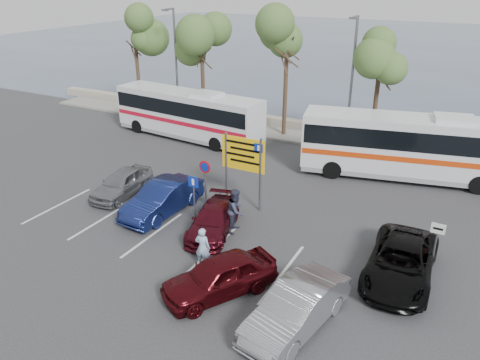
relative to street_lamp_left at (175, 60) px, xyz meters
The scene contains 25 objects.
ground 17.43m from the street_lamp_left, 53.51° to the right, with size 120.00×120.00×0.00m, color #303032.
kerb_strip 10.99m from the street_lamp_left, ahead, with size 44.00×2.40×0.15m, color gray.
seawall 11.16m from the street_lamp_left, 13.93° to the left, with size 48.00×0.80×0.60m, color #A39982.
sea 47.77m from the street_lamp_left, 77.86° to the left, with size 140.00×140.00×0.00m, color #3F4D65.
tree_far_left 4.38m from the street_lamp_left, behind, with size 3.20×3.20×7.60m.
tree_left 2.49m from the street_lamp_left, 13.51° to the left, with size 3.20×3.20×7.20m.
tree_mid 8.76m from the street_lamp_left, ahead, with size 3.20×3.20×8.00m.
tree_right 14.59m from the street_lamp_left, ahead, with size 3.20×3.20×7.40m.
street_lamp_left is the anchor object (origin of this frame).
street_lamp_right 13.00m from the street_lamp_left, ahead, with size 0.45×1.15×8.01m.
direction_sign 15.24m from the street_lamp_left, 43.17° to the right, with size 2.20×0.12×3.60m.
sign_no_stop 14.88m from the street_lamp_left, 49.83° to the right, with size 0.60×0.08×2.35m.
sign_parking 16.37m from the street_lamp_left, 52.40° to the right, with size 0.50×0.07×2.25m.
sign_taxi 23.38m from the street_lamp_left, 31.27° to the right, with size 0.50×0.07×2.20m.
lane_markings 17.62m from the street_lamp_left, 58.61° to the right, with size 12.02×4.20×0.01m, color silver, non-canonical shape.
coach_bus_left 5.21m from the street_lamp_left, 45.39° to the right, with size 10.99×3.30×3.37m.
coach_bus_right 17.99m from the street_lamp_left, ahead, with size 12.00×4.97×3.66m.
car_silver_a 13.66m from the street_lamp_left, 67.53° to the right, with size 1.56×3.89×1.32m, color slate.
car_blue 15.48m from the street_lamp_left, 57.76° to the right, with size 1.59×4.56×1.50m, color #111B4F.
car_maroon 17.57m from the street_lamp_left, 49.98° to the right, with size 1.64×4.04×1.17m, color #460B15.
car_red 21.71m from the street_lamp_left, 51.15° to the right, with size 1.68×4.16×1.42m, color #44090E.
suv_black 23.06m from the street_lamp_left, 34.15° to the right, with size 2.30×4.98×1.38m, color black.
car_silver_b 23.96m from the street_lamp_left, 46.05° to the right, with size 1.55×4.44×1.46m, color gray.
pedestrian_near 19.98m from the street_lamp_left, 52.29° to the right, with size 0.61×0.40×1.66m, color #9ABEE1.
pedestrian_far 17.59m from the street_lamp_left, 46.67° to the right, with size 0.96×0.75×1.98m, color #303449.
Camera 1 is at (10.40, -14.72, 10.38)m, focal length 35.00 mm.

